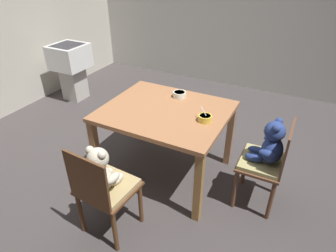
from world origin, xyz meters
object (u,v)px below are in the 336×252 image
object	(u,v)px
teddy_chair_near_right	(268,152)
dining_table	(166,118)
sink_basin	(71,64)
porridge_bowl_white_far_center	(180,94)
porridge_bowl_yellow_near_right	(205,118)
teddy_chair_near_front	(103,180)

from	to	relation	value
teddy_chair_near_right	dining_table	bearing A→B (deg)	0.86
dining_table	sink_basin	bearing A→B (deg)	155.76
dining_table	teddy_chair_near_right	size ratio (longest dim) A/B	1.32
dining_table	sink_basin	xyz separation A→B (m)	(-2.05, 0.92, -0.09)
porridge_bowl_white_far_center	porridge_bowl_yellow_near_right	distance (m)	0.51
dining_table	porridge_bowl_yellow_near_right	world-z (taller)	porridge_bowl_yellow_near_right
teddy_chair_near_right	sink_basin	world-z (taller)	teddy_chair_near_right
sink_basin	porridge_bowl_white_far_center	bearing A→B (deg)	-16.95
dining_table	porridge_bowl_white_far_center	distance (m)	0.32
teddy_chair_near_front	dining_table	bearing A→B (deg)	-0.83
sink_basin	dining_table	bearing A→B (deg)	-24.24
porridge_bowl_yellow_near_right	sink_basin	bearing A→B (deg)	158.66
teddy_chair_near_front	porridge_bowl_white_far_center	bearing A→B (deg)	0.25
porridge_bowl_white_far_center	porridge_bowl_yellow_near_right	bearing A→B (deg)	-40.01
teddy_chair_near_right	porridge_bowl_white_far_center	world-z (taller)	teddy_chair_near_right
dining_table	porridge_bowl_yellow_near_right	xyz separation A→B (m)	(0.40, -0.03, 0.12)
dining_table	teddy_chair_near_front	world-z (taller)	teddy_chair_near_front
teddy_chair_near_front	teddy_chair_near_right	bearing A→B (deg)	-45.17
teddy_chair_near_front	porridge_bowl_yellow_near_right	xyz separation A→B (m)	(0.47, 0.83, 0.22)
porridge_bowl_yellow_near_right	teddy_chair_near_right	bearing A→B (deg)	5.48
porridge_bowl_yellow_near_right	sink_basin	size ratio (longest dim) A/B	0.14
porridge_bowl_white_far_center	porridge_bowl_yellow_near_right	xyz separation A→B (m)	(0.39, -0.33, 0.00)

